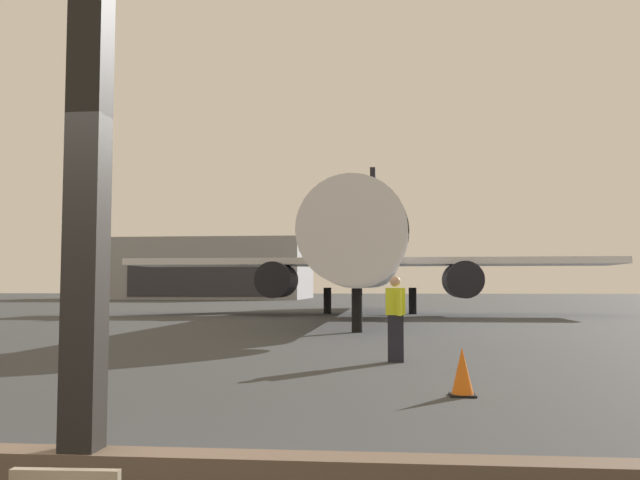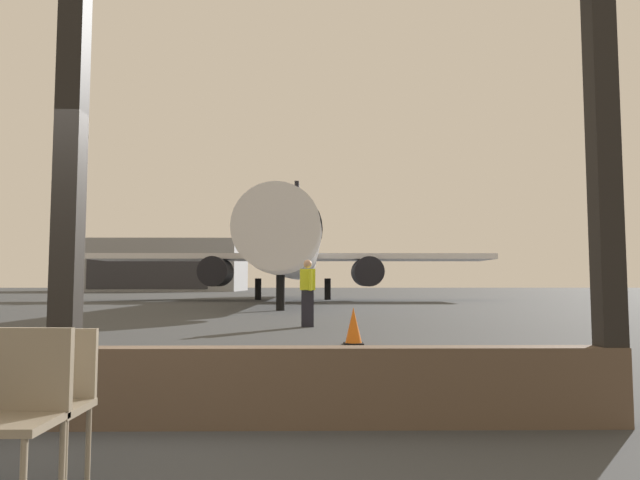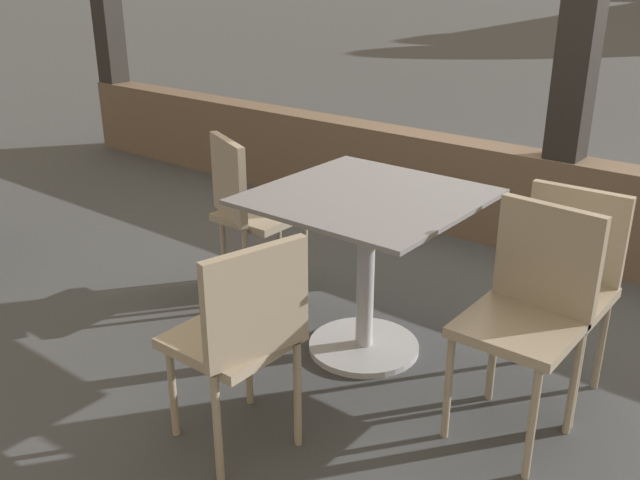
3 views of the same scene
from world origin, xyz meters
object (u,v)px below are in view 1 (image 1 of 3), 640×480
at_px(ground_crew_worker, 395,317).
at_px(distant_hangar, 215,270).
at_px(traffic_cone, 462,373).
at_px(airplane, 368,255).

relative_size(ground_crew_worker, distant_hangar, 0.07).
bearing_deg(traffic_cone, distant_hangar, 106.81).
distance_m(airplane, ground_crew_worker, 21.93).
bearing_deg(airplane, distant_hangar, 112.58).
xyz_separation_m(ground_crew_worker, distant_hangar, (-22.41, 72.79, 2.81)).
relative_size(traffic_cone, distant_hangar, 0.03).
bearing_deg(ground_crew_worker, traffic_cone, -78.37).
height_order(airplane, ground_crew_worker, airplane).
height_order(ground_crew_worker, traffic_cone, ground_crew_worker).
relative_size(airplane, distant_hangar, 1.38).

